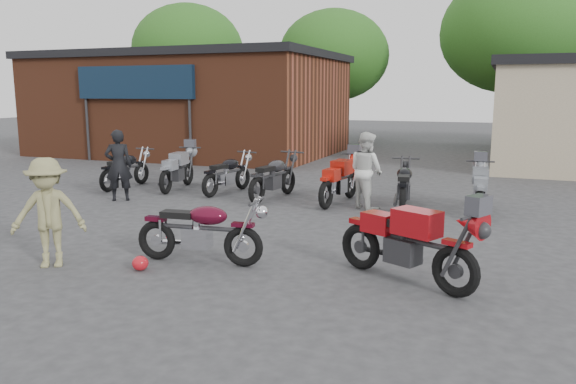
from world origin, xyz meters
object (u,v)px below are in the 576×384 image
(sportbike, at_px, (408,239))
(row_bike_0, at_px, (126,167))
(person_dark, at_px, (119,165))
(person_tan, at_px, (48,213))
(helmet, at_px, (140,263))
(row_bike_6, at_px, (480,186))
(person_light, at_px, (366,170))
(row_bike_3, at_px, (274,174))
(row_bike_4, at_px, (340,178))
(row_bike_1, at_px, (178,168))
(vintage_motorcycle, at_px, (201,227))
(row_bike_5, at_px, (404,183))
(row_bike_2, at_px, (228,172))

(sportbike, relative_size, row_bike_0, 1.12)
(person_dark, distance_m, person_tan, 5.34)
(helmet, distance_m, row_bike_6, 7.75)
(person_light, height_order, row_bike_3, person_light)
(person_dark, distance_m, row_bike_4, 5.41)
(person_dark, relative_size, row_bike_1, 0.85)
(vintage_motorcycle, xyz_separation_m, row_bike_5, (2.21, 5.36, 0.01))
(row_bike_0, bearing_deg, row_bike_3, -88.54)
(helmet, distance_m, row_bike_3, 6.10)
(person_light, distance_m, person_tan, 6.98)
(person_dark, xyz_separation_m, row_bike_0, (-1.05, 1.64, -0.31))
(vintage_motorcycle, xyz_separation_m, row_bike_6, (3.85, 5.62, -0.00))
(row_bike_0, relative_size, row_bike_6, 0.98)
(person_dark, relative_size, row_bike_6, 0.87)
(row_bike_0, height_order, row_bike_5, row_bike_5)
(vintage_motorcycle, xyz_separation_m, row_bike_0, (-5.53, 5.43, -0.01))
(helmet, bearing_deg, row_bike_6, 54.16)
(row_bike_2, bearing_deg, person_dark, 143.10)
(vintage_motorcycle, relative_size, helmet, 8.27)
(sportbike, xyz_separation_m, row_bike_6, (0.70, 5.38, -0.06))
(helmet, height_order, row_bike_3, row_bike_3)
(row_bike_3, bearing_deg, row_bike_2, 85.76)
(row_bike_1, xyz_separation_m, row_bike_5, (6.26, -0.38, -0.00))
(helmet, height_order, row_bike_6, row_bike_6)
(row_bike_0, xyz_separation_m, row_bike_5, (7.75, -0.07, 0.02))
(row_bike_2, relative_size, row_bike_6, 0.98)
(row_bike_1, bearing_deg, row_bike_6, -99.90)
(row_bike_3, bearing_deg, row_bike_4, -81.59)
(helmet, relative_size, row_bike_5, 0.12)
(row_bike_1, height_order, row_bike_6, row_bike_1)
(row_bike_2, bearing_deg, helmet, -154.88)
(row_bike_1, bearing_deg, row_bike_2, -100.03)
(sportbike, xyz_separation_m, row_bike_3, (-4.18, 5.17, -0.03))
(row_bike_6, bearing_deg, person_light, 98.92)
(person_tan, xyz_separation_m, row_bike_5, (4.29, 6.33, -0.24))
(row_bike_3, relative_size, row_bike_6, 1.05)
(sportbike, xyz_separation_m, row_bike_2, (-5.63, 5.47, -0.07))
(sportbike, relative_size, person_light, 1.25)
(person_dark, distance_m, row_bike_2, 2.79)
(row_bike_0, height_order, row_bike_2, row_bike_0)
(vintage_motorcycle, height_order, row_bike_1, row_bike_1)
(helmet, height_order, row_bike_0, row_bike_0)
(helmet, xyz_separation_m, person_tan, (-1.40, -0.32, 0.73))
(person_dark, bearing_deg, row_bike_4, 164.21)
(person_dark, height_order, row_bike_3, person_dark)
(row_bike_1, bearing_deg, person_tan, -172.70)
(person_tan, height_order, row_bike_4, person_tan)
(row_bike_0, bearing_deg, row_bike_2, -83.05)
(person_light, relative_size, row_bike_5, 0.86)
(row_bike_5, height_order, row_bike_6, row_bike_5)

